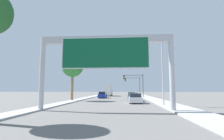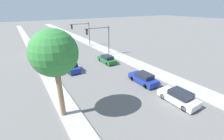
{
  "view_description": "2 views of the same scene",
  "coord_description": "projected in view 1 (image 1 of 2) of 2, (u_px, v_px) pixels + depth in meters",
  "views": [
    {
      "loc": [
        1.92,
        0.94,
        2.08
      ],
      "look_at": [
        0.0,
        27.18,
        5.02
      ],
      "focal_mm": 28.0,
      "sensor_mm": 36.0,
      "label": 1
    },
    {
      "loc": [
        -10.27,
        20.37,
        9.89
      ],
      "look_at": [
        0.08,
        36.4,
        1.77
      ],
      "focal_mm": 24.0,
      "sensor_mm": 36.0,
      "label": 2
    }
  ],
  "objects": [
    {
      "name": "palm_tree_background",
      "position": [
        73.0,
        67.0,
        32.81
      ],
      "size": [
        3.98,
        3.98,
        8.37
      ],
      "color": "#8C704C",
      "rests_on": "ground"
    },
    {
      "name": "car_near_left",
      "position": [
        131.0,
        95.0,
        41.9
      ],
      "size": [
        1.74,
        4.34,
        1.42
      ],
      "color": "#1E662D",
      "rests_on": "ground"
    },
    {
      "name": "median_strip_left",
      "position": [
        98.0,
        95.0,
        58.99
      ],
      "size": [
        2.0,
        120.0,
        0.15
      ],
      "color": "#AEAEAE",
      "rests_on": "ground"
    },
    {
      "name": "traffic_light_near_intersection",
      "position": [
        136.0,
        81.0,
        46.67
      ],
      "size": [
        5.56,
        0.32,
        6.18
      ],
      "color": "#4C4C4F",
      "rests_on": "ground"
    },
    {
      "name": "truck_box_primary",
      "position": [
        108.0,
        90.0,
        56.11
      ],
      "size": [
        2.39,
        7.22,
        3.58
      ],
      "color": "navy",
      "rests_on": "ground"
    },
    {
      "name": "street_lamp_right",
      "position": [
        160.0,
        65.0,
        22.77
      ],
      "size": [
        2.91,
        0.28,
        8.78
      ],
      "color": "#B2B2B7",
      "rests_on": "ground"
    },
    {
      "name": "car_far_center",
      "position": [
        103.0,
        95.0,
        42.39
      ],
      "size": [
        1.72,
        4.69,
        1.54
      ],
      "color": "navy",
      "rests_on": "ground"
    },
    {
      "name": "sidewalk_right",
      "position": [
        142.0,
        96.0,
        57.9
      ],
      "size": [
        3.0,
        120.0,
        0.15
      ],
      "color": "#AEAEAE",
      "rests_on": "ground"
    },
    {
      "name": "car_mid_left",
      "position": [
        133.0,
        97.0,
        32.18
      ],
      "size": [
        1.8,
        4.33,
        1.49
      ],
      "color": "navy",
      "rests_on": "ground"
    },
    {
      "name": "sign_gantry",
      "position": [
        105.0,
        53.0,
        17.32
      ],
      "size": [
        13.41,
        0.73,
        7.43
      ],
      "color": "#B2B2B7",
      "rests_on": "ground"
    },
    {
      "name": "traffic_light_mid_block",
      "position": [
        135.0,
        83.0,
        56.56
      ],
      "size": [
        5.13,
        0.32,
        6.1
      ],
      "color": "#4C4C4F",
      "rests_on": "ground"
    },
    {
      "name": "car_near_center",
      "position": [
        135.0,
        99.0,
        26.69
      ],
      "size": [
        1.9,
        4.28,
        1.47
      ],
      "color": "silver",
      "rests_on": "ground"
    }
  ]
}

